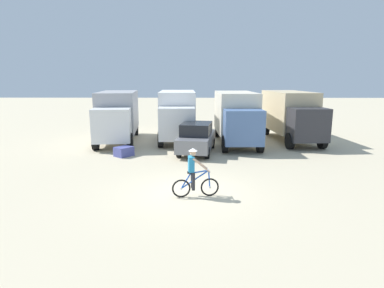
% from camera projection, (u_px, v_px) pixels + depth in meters
% --- Properties ---
extents(ground_plane, '(120.00, 120.00, 0.00)m').
position_uv_depth(ground_plane, '(188.00, 192.00, 12.21)').
color(ground_plane, beige).
extents(box_truck_grey_hauler, '(3.07, 6.96, 3.35)m').
position_uv_depth(box_truck_grey_hauler, '(118.00, 114.00, 21.79)').
color(box_truck_grey_hauler, '#9E9EA3').
rests_on(box_truck_grey_hauler, ground).
extents(box_truck_avon_van, '(2.63, 6.84, 3.35)m').
position_uv_depth(box_truck_avon_van, '(177.00, 113.00, 22.48)').
color(box_truck_avon_van, white).
rests_on(box_truck_avon_van, ground).
extents(box_truck_cream_rv, '(2.51, 6.79, 3.35)m').
position_uv_depth(box_truck_cream_rv, '(236.00, 115.00, 21.03)').
color(box_truck_cream_rv, beige).
rests_on(box_truck_cream_rv, ground).
extents(box_truck_tan_camper, '(2.89, 6.91, 3.35)m').
position_uv_depth(box_truck_tan_camper, '(291.00, 114.00, 22.02)').
color(box_truck_tan_camper, '#CCB78E').
rests_on(box_truck_tan_camper, ground).
extents(sedan_parked, '(2.39, 4.42, 1.76)m').
position_uv_depth(sedan_parked, '(197.00, 138.00, 18.51)').
color(sedan_parked, slate).
rests_on(sedan_parked, ground).
extents(cyclist_orange_shirt, '(1.72, 0.53, 1.82)m').
position_uv_depth(cyclist_orange_shirt, '(194.00, 175.00, 11.58)').
color(cyclist_orange_shirt, black).
rests_on(cyclist_orange_shirt, ground).
extents(supply_crate, '(1.14, 1.17, 0.53)m').
position_uv_depth(supply_crate, '(124.00, 151.00, 17.85)').
color(supply_crate, '#4C5199').
rests_on(supply_crate, ground).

